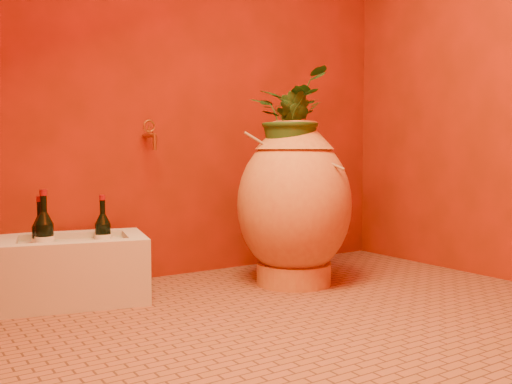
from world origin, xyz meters
TOP-DOWN VIEW (x-y plane):
  - floor at (0.00, 0.00)m, footprint 2.50×2.50m
  - wall_back at (0.00, 1.00)m, footprint 2.50×0.02m
  - wall_right at (1.25, 0.00)m, footprint 0.02×2.00m
  - amphora at (0.26, 0.47)m, footprint 0.76×0.76m
  - stone_basin at (-0.78, 0.75)m, footprint 0.71×0.57m
  - wine_bottle_a at (-0.62, 0.80)m, footprint 0.08×0.08m
  - wine_bottle_b at (-0.90, 0.78)m, footprint 0.08×0.08m
  - wine_bottle_c at (-0.90, 0.82)m, footprint 0.08×0.08m
  - wall_tap at (-0.33, 0.92)m, footprint 0.07×0.14m
  - plant_main at (0.24, 0.48)m, footprint 0.57×0.57m
  - plant_side at (0.20, 0.43)m, footprint 0.24×0.25m

SIDE VIEW (x-z plane):
  - floor at x=0.00m, z-range 0.00..0.00m
  - stone_basin at x=-0.78m, z-range -0.01..0.29m
  - wine_bottle_a at x=-0.62m, z-range 0.12..0.43m
  - wine_bottle_c at x=-0.90m, z-range 0.12..0.43m
  - wine_bottle_b at x=-0.90m, z-range 0.11..0.46m
  - amphora at x=0.26m, z-range 0.00..0.83m
  - wall_tap at x=-0.33m, z-range 0.69..0.85m
  - plant_side at x=0.20m, z-range 0.62..0.97m
  - plant_main at x=0.24m, z-range 0.62..1.10m
  - wall_back at x=0.00m, z-range 0.00..2.50m
  - wall_right at x=1.25m, z-range 0.00..2.50m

